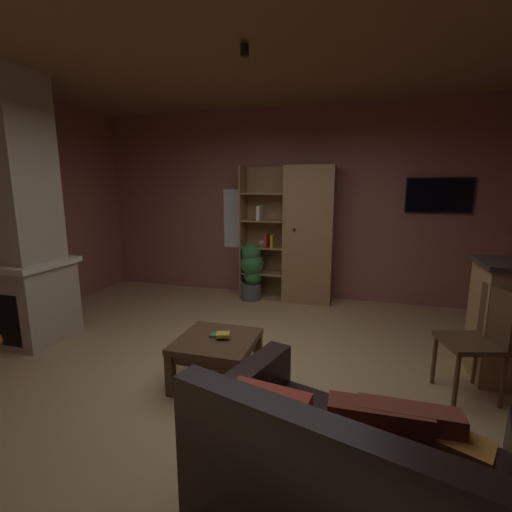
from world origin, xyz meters
TOP-DOWN VIEW (x-y plane):
  - floor at (0.00, 0.00)m, footprint 6.36×5.26m
  - wall_back at (0.00, 2.66)m, footprint 6.48×0.06m
  - ceiling at (0.00, 0.00)m, footprint 6.36×5.26m
  - window_pane_back at (-0.81, 2.63)m, footprint 0.74×0.01m
  - stone_fireplace at (-2.63, 0.14)m, footprint 0.95×0.80m
  - bookshelf_cabinet at (0.14, 2.39)m, footprint 1.37×0.41m
  - leather_couch at (0.98, -1.32)m, footprint 1.69×1.30m
  - coffee_table at (-0.20, -0.15)m, footprint 0.66×0.67m
  - table_book_0 at (-0.21, -0.11)m, footprint 0.11×0.08m
  - table_book_1 at (-0.14, -0.14)m, footprint 0.14×0.13m
  - dining_chair at (1.93, 0.26)m, footprint 0.52×0.52m
  - potted_floor_plant at (-0.60, 2.24)m, footprint 0.36×0.36m
  - wall_mounted_tv at (1.96, 2.60)m, footprint 0.84×0.06m
  - track_light_spot_0 at (-2.30, 0.17)m, footprint 0.07×0.07m
  - track_light_spot_1 at (-0.03, 0.16)m, footprint 0.07×0.07m

SIDE VIEW (x-z plane):
  - floor at x=0.00m, z-range -0.02..0.00m
  - leather_couch at x=0.98m, z-range -0.11..0.73m
  - coffee_table at x=-0.20m, z-range 0.12..0.54m
  - table_book_0 at x=-0.21m, z-range 0.42..0.44m
  - table_book_1 at x=-0.14m, z-range 0.44..0.47m
  - potted_floor_plant at x=-0.60m, z-range 0.03..0.90m
  - dining_chair at x=1.93m, z-range 0.07..0.99m
  - bookshelf_cabinet at x=0.14m, z-range -0.01..1.99m
  - window_pane_back at x=-0.81m, z-range 0.73..1.67m
  - stone_fireplace at x=-2.63m, z-range -0.14..2.72m
  - wall_back at x=0.00m, z-range 0.00..2.86m
  - wall_mounted_tv at x=1.96m, z-range 1.35..1.83m
  - track_light_spot_0 at x=-2.30m, z-range 2.75..2.84m
  - track_light_spot_1 at x=-0.03m, z-range 2.75..2.84m
  - ceiling at x=0.00m, z-range 2.86..2.88m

